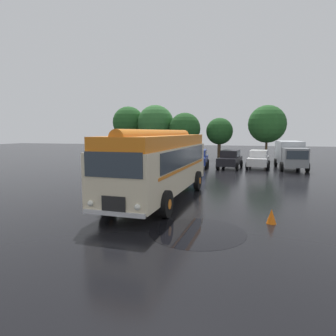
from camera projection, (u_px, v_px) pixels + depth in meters
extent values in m
plane|color=black|center=(157.00, 197.00, 15.60)|extent=(120.00, 120.00, 0.00)
cube|color=beige|center=(160.00, 168.00, 15.00)|extent=(2.98, 10.11, 2.10)
cube|color=orange|center=(160.00, 141.00, 14.84)|extent=(2.77, 9.90, 0.56)
cylinder|color=orange|center=(160.00, 136.00, 14.81)|extent=(1.06, 9.52, 0.60)
cube|color=#2D3842|center=(186.00, 156.00, 14.84)|extent=(0.42, 7.99, 0.84)
cube|color=#2D3842|center=(139.00, 155.00, 15.60)|extent=(0.42, 7.99, 0.84)
cube|color=orange|center=(186.00, 167.00, 14.81)|extent=(0.42, 8.19, 0.12)
cube|color=orange|center=(139.00, 166.00, 15.57)|extent=(0.42, 8.19, 0.12)
cube|color=#2D3842|center=(113.00, 165.00, 10.17)|extent=(2.20, 0.14, 0.88)
cube|color=black|center=(114.00, 204.00, 10.34)|extent=(0.90, 0.10, 0.56)
cube|color=silver|center=(113.00, 214.00, 10.36)|extent=(2.38, 0.21, 0.16)
sphere|color=white|center=(137.00, 207.00, 10.06)|extent=(0.22, 0.22, 0.22)
sphere|color=white|center=(91.00, 203.00, 10.60)|extent=(0.22, 0.22, 0.22)
cylinder|color=black|center=(166.00, 204.00, 11.81)|extent=(0.33, 1.11, 1.10)
cylinder|color=orange|center=(166.00, 204.00, 11.81)|extent=(0.34, 0.40, 0.39)
cylinder|color=black|center=(107.00, 200.00, 12.58)|extent=(0.33, 1.11, 1.10)
cylinder|color=orange|center=(107.00, 200.00, 12.58)|extent=(0.34, 0.40, 0.39)
cylinder|color=black|center=(198.00, 180.00, 17.49)|extent=(0.33, 1.11, 1.10)
cylinder|color=orange|center=(198.00, 180.00, 17.49)|extent=(0.34, 0.40, 0.39)
cylinder|color=black|center=(156.00, 178.00, 18.27)|extent=(0.33, 1.11, 1.10)
cylinder|color=orange|center=(156.00, 178.00, 18.27)|extent=(0.34, 0.40, 0.39)
cube|color=silver|center=(167.00, 159.00, 29.37)|extent=(1.80, 4.24, 0.70)
cube|color=silver|center=(168.00, 153.00, 29.43)|extent=(1.55, 2.22, 0.64)
cube|color=#2D3842|center=(175.00, 153.00, 29.22)|extent=(0.07, 1.93, 0.50)
cube|color=#2D3842|center=(160.00, 152.00, 29.64)|extent=(0.07, 1.93, 0.50)
cylinder|color=black|center=(172.00, 165.00, 27.92)|extent=(0.21, 0.64, 0.64)
cylinder|color=black|center=(155.00, 164.00, 28.41)|extent=(0.21, 0.64, 0.64)
cylinder|color=black|center=(179.00, 162.00, 30.41)|extent=(0.21, 0.64, 0.64)
cylinder|color=black|center=(163.00, 161.00, 30.89)|extent=(0.21, 0.64, 0.64)
cube|color=navy|center=(198.00, 160.00, 28.86)|extent=(1.96, 4.30, 0.70)
cube|color=navy|center=(198.00, 153.00, 28.93)|extent=(1.63, 2.28, 0.64)
cube|color=#2D3842|center=(206.00, 153.00, 28.78)|extent=(0.15, 1.93, 0.50)
cube|color=#2D3842|center=(190.00, 153.00, 29.07)|extent=(0.15, 1.93, 0.50)
cylinder|color=black|center=(206.00, 165.00, 27.47)|extent=(0.24, 0.65, 0.64)
cylinder|color=black|center=(187.00, 165.00, 27.80)|extent=(0.24, 0.65, 0.64)
cylinder|color=black|center=(208.00, 162.00, 30.00)|extent=(0.24, 0.65, 0.64)
cylinder|color=black|center=(190.00, 162.00, 30.34)|extent=(0.24, 0.65, 0.64)
cube|color=black|center=(230.00, 161.00, 27.99)|extent=(2.21, 4.38, 0.70)
cube|color=black|center=(230.00, 154.00, 28.05)|extent=(1.76, 2.35, 0.64)
cube|color=#2D3842|center=(239.00, 154.00, 27.77)|extent=(0.26, 1.92, 0.50)
cube|color=#2D3842|center=(222.00, 153.00, 28.33)|extent=(0.26, 1.92, 0.50)
cylinder|color=black|center=(237.00, 166.00, 26.51)|extent=(0.28, 0.66, 0.64)
cylinder|color=black|center=(217.00, 166.00, 27.16)|extent=(0.28, 0.66, 0.64)
cylinder|color=black|center=(241.00, 164.00, 28.91)|extent=(0.28, 0.66, 0.64)
cylinder|color=black|center=(223.00, 163.00, 29.56)|extent=(0.28, 0.66, 0.64)
cube|color=silver|center=(258.00, 161.00, 27.94)|extent=(2.16, 4.36, 0.70)
cube|color=silver|center=(259.00, 154.00, 28.00)|extent=(1.73, 2.34, 0.64)
cube|color=#2D3842|center=(267.00, 154.00, 27.72)|extent=(0.24, 1.92, 0.50)
cube|color=#2D3842|center=(250.00, 153.00, 28.27)|extent=(0.24, 1.92, 0.50)
cylinder|color=black|center=(267.00, 166.00, 26.46)|extent=(0.27, 0.66, 0.64)
cylinder|color=black|center=(247.00, 166.00, 27.09)|extent=(0.27, 0.66, 0.64)
cylinder|color=black|center=(269.00, 164.00, 28.87)|extent=(0.27, 0.66, 0.64)
cylinder|color=black|center=(250.00, 163.00, 29.50)|extent=(0.27, 0.66, 0.64)
cube|color=#B2B7BC|center=(289.00, 152.00, 28.16)|extent=(2.19, 4.04, 2.10)
cube|color=gray|center=(295.00, 158.00, 25.37)|extent=(1.98, 1.83, 1.60)
cube|color=#2D3842|center=(298.00, 155.00, 24.48)|extent=(1.70, 0.11, 0.72)
cylinder|color=black|center=(308.00, 167.00, 25.31)|extent=(0.28, 0.81, 0.80)
cylinder|color=black|center=(282.00, 167.00, 25.74)|extent=(0.28, 0.81, 0.80)
cylinder|color=black|center=(298.00, 163.00, 28.78)|extent=(0.28, 0.81, 0.80)
cylinder|color=black|center=(276.00, 162.00, 29.20)|extent=(0.28, 0.81, 0.80)
cylinder|color=#4C3823|center=(129.00, 146.00, 39.14)|extent=(0.29, 0.29, 3.07)
sphere|color=#235623|center=(128.00, 122.00, 38.77)|extent=(4.06, 4.06, 4.06)
sphere|color=#235623|center=(128.00, 119.00, 38.57)|extent=(2.51, 2.51, 2.51)
cylinder|color=#4C3823|center=(156.00, 148.00, 38.06)|extent=(0.33, 0.33, 2.70)
sphere|color=#2D662D|center=(155.00, 123.00, 37.69)|extent=(4.58, 4.58, 4.58)
sphere|color=#2D662D|center=(157.00, 125.00, 37.83)|extent=(3.31, 3.31, 3.31)
cylinder|color=#4C3823|center=(185.00, 150.00, 36.36)|extent=(0.35, 0.35, 2.35)
sphere|color=#1E4C1E|center=(185.00, 128.00, 36.05)|extent=(3.76, 3.76, 3.76)
sphere|color=#1E4C1E|center=(186.00, 125.00, 35.80)|extent=(2.25, 2.25, 2.25)
cylinder|color=#4C3823|center=(219.00, 150.00, 36.22)|extent=(0.39, 0.39, 2.23)
sphere|color=#1E4C1E|center=(219.00, 131.00, 35.94)|extent=(3.20, 3.20, 3.20)
sphere|color=#1E4C1E|center=(221.00, 130.00, 36.10)|extent=(2.50, 2.50, 2.50)
cylinder|color=#4C3823|center=(266.00, 149.00, 34.86)|extent=(0.26, 0.26, 2.63)
sphere|color=#235623|center=(267.00, 124.00, 34.51)|extent=(4.33, 4.33, 4.33)
sphere|color=#235623|center=(270.00, 125.00, 34.37)|extent=(2.54, 2.54, 2.54)
cone|color=orange|center=(271.00, 216.00, 11.08)|extent=(0.36, 0.36, 0.55)
cylinder|color=black|center=(197.00, 232.00, 10.15)|extent=(3.29, 3.29, 0.01)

